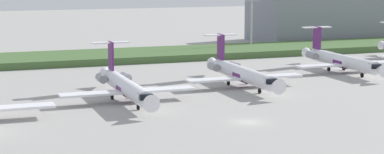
% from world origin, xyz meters
% --- Properties ---
extents(ground_plane, '(500.00, 500.00, 0.00)m').
position_xyz_m(ground_plane, '(0.00, 30.00, 0.00)').
color(ground_plane, '#9E9B96').
extents(grass_berm, '(320.00, 20.00, 1.67)m').
position_xyz_m(grass_berm, '(0.00, 73.19, 0.83)').
color(grass_berm, '#426033').
rests_on(grass_berm, ground).
extents(regional_jet_third, '(22.81, 31.00, 9.00)m').
position_xyz_m(regional_jet_third, '(-12.82, 21.70, 2.54)').
color(regional_jet_third, white).
rests_on(regional_jet_third, ground).
extents(regional_jet_fourth, '(22.81, 31.00, 9.00)m').
position_xyz_m(regional_jet_fourth, '(11.45, 28.11, 2.54)').
color(regional_jet_fourth, white).
rests_on(regional_jet_fourth, ground).
extents(regional_jet_fifth, '(22.81, 31.00, 9.00)m').
position_xyz_m(regional_jet_fifth, '(39.08, 37.25, 2.54)').
color(regional_jet_fifth, white).
rests_on(regional_jet_fifth, ground).
extents(antenna_mast, '(4.40, 0.50, 20.50)m').
position_xyz_m(antenna_mast, '(37.32, 79.69, 8.56)').
color(antenna_mast, '#B2B2B7').
rests_on(antenna_mast, ground).
extents(distant_hangar, '(58.31, 22.64, 13.51)m').
position_xyz_m(distant_hangar, '(76.83, 95.80, 6.75)').
color(distant_hangar, gray).
rests_on(distant_hangar, ground).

